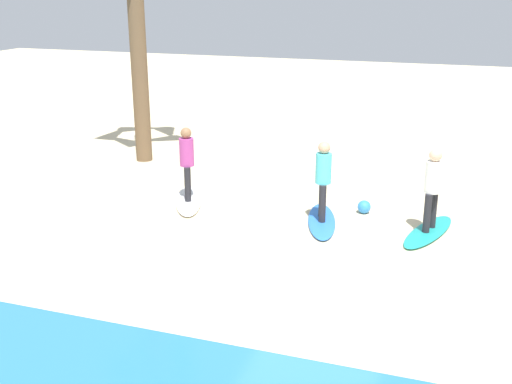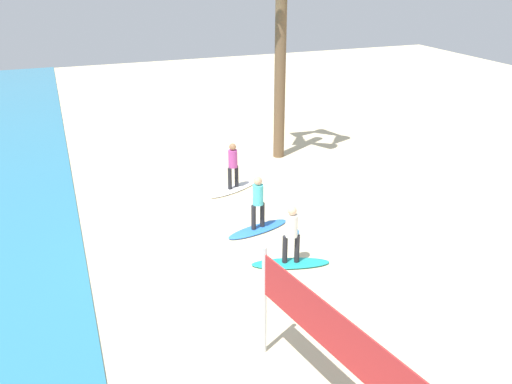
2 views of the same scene
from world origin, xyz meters
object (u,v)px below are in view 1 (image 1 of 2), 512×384
object	(u,v)px
surfboard_white	(188,200)
surfer_white	(187,158)
surfboard_blue	(322,221)
beach_ball	(364,207)
surfboard_teal	(428,232)
surfer_blue	(323,175)
surfer_teal	(433,184)

from	to	relation	value
surfboard_white	surfer_white	distance (m)	0.99
surfboard_blue	beach_ball	size ratio (longest dim) A/B	7.30
surfer_white	surfboard_teal	bearing A→B (deg)	178.11
surfer_blue	surfer_white	bearing A→B (deg)	-5.16
surfboard_teal	surfer_white	xyz separation A→B (m)	(5.29, -0.17, 0.99)
surfboard_teal	surfer_teal	xyz separation A→B (m)	(0.00, 0.00, 0.99)
surfer_white	beach_ball	bearing A→B (deg)	-171.50
surfer_teal	beach_ball	bearing A→B (deg)	-28.20
surfboard_teal	beach_ball	distance (m)	1.60
surfboard_blue	surfer_white	xyz separation A→B (m)	(3.15, -0.28, 0.99)
surfboard_blue	surfer_white	distance (m)	3.32
surfer_teal	surfer_white	xyz separation A→B (m)	(5.29, -0.17, 0.00)
surfer_teal	surfboard_blue	size ratio (longest dim) A/B	0.78
surfboard_blue	surfer_blue	bearing A→B (deg)	-104.35
surfer_blue	surfer_white	distance (m)	3.16
surfer_blue	surfboard_white	size ratio (longest dim) A/B	0.78
surfer_white	surfer_teal	bearing A→B (deg)	178.11
surfboard_white	surfer_white	bearing A→B (deg)	-0.00
surfer_blue	surfboard_white	bearing A→B (deg)	-5.16
surfboard_teal	surfboard_blue	world-z (taller)	same
surfboard_white	surfer_white	xyz separation A→B (m)	(0.00, 0.00, 0.99)
surfboard_blue	surfer_teal	bearing A→B (deg)	78.58
surfboard_blue	surfer_white	size ratio (longest dim) A/B	1.28
surfboard_teal	surfer_blue	bearing A→B (deg)	-70.16
surfer_teal	beach_ball	world-z (taller)	surfer_teal
surfboard_blue	beach_ball	distance (m)	1.14
surfer_teal	surfboard_blue	distance (m)	2.36
surfer_white	surfboard_white	bearing A→B (deg)	0.00
surfboard_blue	surfboard_white	world-z (taller)	same
surfboard_teal	surfer_white	bearing A→B (deg)	-74.99
beach_ball	surfer_blue	bearing A→B (deg)	49.74
surfboard_teal	surfboard_white	xyz separation A→B (m)	(5.29, -0.17, 0.00)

